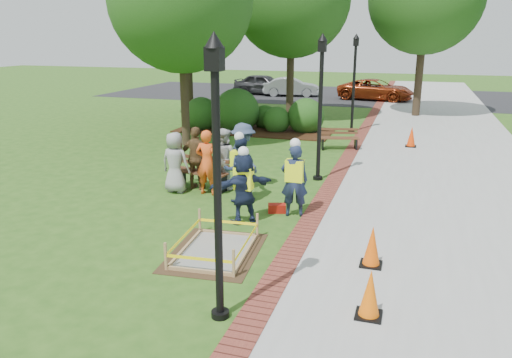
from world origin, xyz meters
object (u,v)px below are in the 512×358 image
(wet_concrete_pad, at_px, (215,242))
(lamp_near, at_px, (217,162))
(hivis_worker_a, at_px, (244,185))
(hivis_worker_c, at_px, (239,167))
(cone_front, at_px, (370,295))
(bench_near, at_px, (200,180))
(hivis_worker_b, at_px, (294,178))

(wet_concrete_pad, xyz_separation_m, lamp_near, (0.97, -2.17, 2.25))
(hivis_worker_a, bearing_deg, hivis_worker_c, 113.07)
(wet_concrete_pad, xyz_separation_m, hivis_worker_c, (-0.59, 3.17, 0.69))
(lamp_near, bearing_deg, cone_front, 17.31)
(lamp_near, distance_m, hivis_worker_a, 4.38)
(cone_front, bearing_deg, bench_near, 134.17)
(lamp_near, relative_size, hivis_worker_a, 2.36)
(wet_concrete_pad, xyz_separation_m, cone_front, (3.16, -1.49, 0.15))
(lamp_near, height_order, hivis_worker_c, lamp_near)
(bench_near, height_order, cone_front, bench_near)
(wet_concrete_pad, height_order, bench_near, bench_near)
(hivis_worker_a, distance_m, hivis_worker_c, 1.51)
(cone_front, bearing_deg, lamp_near, -162.69)
(lamp_near, bearing_deg, hivis_worker_a, 103.78)
(wet_concrete_pad, bearing_deg, bench_near, 117.69)
(bench_near, bearing_deg, wet_concrete_pad, -62.31)
(hivis_worker_b, bearing_deg, hivis_worker_c, 159.28)
(cone_front, relative_size, lamp_near, 0.19)
(cone_front, height_order, lamp_near, lamp_near)
(bench_near, bearing_deg, hivis_worker_a, -45.56)
(cone_front, height_order, hivis_worker_c, hivis_worker_c)
(bench_near, relative_size, lamp_near, 0.41)
(hivis_worker_a, bearing_deg, bench_near, 134.44)
(hivis_worker_a, distance_m, hivis_worker_b, 1.28)
(wet_concrete_pad, distance_m, cone_front, 3.50)
(hivis_worker_b, bearing_deg, lamp_near, -90.41)
(hivis_worker_b, bearing_deg, bench_near, 157.20)
(hivis_worker_c, bearing_deg, wet_concrete_pad, -79.39)
(cone_front, distance_m, hivis_worker_a, 4.59)
(wet_concrete_pad, distance_m, hivis_worker_c, 3.30)
(lamp_near, relative_size, hivis_worker_c, 2.30)
(cone_front, xyz_separation_m, hivis_worker_b, (-2.16, 4.06, 0.56))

